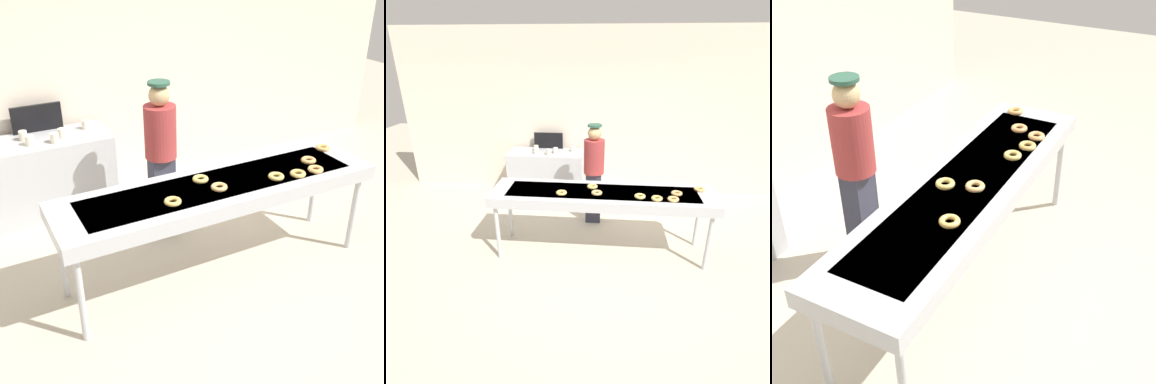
% 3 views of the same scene
% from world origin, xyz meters
% --- Properties ---
extents(ground_plane, '(16.00, 16.00, 0.00)m').
position_xyz_m(ground_plane, '(0.00, 0.00, 0.00)').
color(ground_plane, beige).
extents(back_wall, '(8.00, 0.12, 3.05)m').
position_xyz_m(back_wall, '(0.00, 2.34, 1.52)').
color(back_wall, beige).
rests_on(back_wall, ground).
extents(fryer_conveyor, '(2.94, 0.75, 0.93)m').
position_xyz_m(fryer_conveyor, '(0.00, 0.00, 0.86)').
color(fryer_conveyor, '#B7BABF').
rests_on(fryer_conveyor, ground).
extents(glazed_donut_0, '(0.20, 0.20, 0.04)m').
position_xyz_m(glazed_donut_0, '(-0.06, -0.10, 0.95)').
color(glazed_donut_0, '#DFAC69').
rests_on(glazed_donut_0, fryer_conveyor).
extents(glazed_donut_1, '(0.14, 0.14, 0.04)m').
position_xyz_m(glazed_donut_1, '(1.29, 0.16, 0.95)').
color(glazed_donut_1, '#E2A85D').
rests_on(glazed_donut_1, fryer_conveyor).
extents(glazed_donut_2, '(0.20, 0.20, 0.04)m').
position_xyz_m(glazed_donut_2, '(0.96, -0.01, 0.95)').
color(glazed_donut_2, '#EEAA63').
rests_on(glazed_donut_2, fryer_conveyor).
extents(glazed_donut_3, '(0.20, 0.20, 0.04)m').
position_xyz_m(glazed_donut_3, '(-0.52, -0.14, 0.95)').
color(glazed_donut_3, '#E8B95E').
rests_on(glazed_donut_3, fryer_conveyor).
extents(glazed_donut_4, '(0.18, 0.18, 0.04)m').
position_xyz_m(glazed_donut_4, '(-0.13, 0.11, 0.95)').
color(glazed_donut_4, '#DCBC60').
rests_on(glazed_donut_4, fryer_conveyor).
extents(glazed_donut_5, '(0.17, 0.17, 0.04)m').
position_xyz_m(glazed_donut_5, '(0.89, -0.20, 0.95)').
color(glazed_donut_5, '#ECAC62').
rests_on(glazed_donut_5, fryer_conveyor).
extents(glazed_donut_6, '(0.20, 0.20, 0.04)m').
position_xyz_m(glazed_donut_6, '(0.69, -0.20, 0.95)').
color(glazed_donut_6, '#DDB25C').
rests_on(glazed_donut_6, fryer_conveyor).
extents(glazed_donut_7, '(0.19, 0.19, 0.04)m').
position_xyz_m(glazed_donut_7, '(0.48, -0.15, 0.95)').
color(glazed_donut_7, '#DBB960').
rests_on(glazed_donut_7, fryer_conveyor).
extents(worker_baker, '(0.32, 0.32, 1.62)m').
position_xyz_m(worker_baker, '(-0.15, 0.90, 0.91)').
color(worker_baker, '#2F3041').
rests_on(worker_baker, ground).
extents(prep_counter, '(1.40, 0.64, 0.87)m').
position_xyz_m(prep_counter, '(-1.10, 1.89, 0.44)').
color(prep_counter, '#B7BABF').
rests_on(prep_counter, ground).
extents(paper_cup_0, '(0.09, 0.09, 0.11)m').
position_xyz_m(paper_cup_0, '(-0.61, 1.97, 0.93)').
color(paper_cup_0, beige).
rests_on(paper_cup_0, prep_counter).
extents(paper_cup_1, '(0.09, 0.09, 0.11)m').
position_xyz_m(paper_cup_1, '(-0.91, 1.83, 0.93)').
color(paper_cup_1, beige).
rests_on(paper_cup_1, prep_counter).
extents(paper_cup_2, '(0.09, 0.09, 0.11)m').
position_xyz_m(paper_cup_2, '(-1.27, 1.77, 0.93)').
color(paper_cup_2, beige).
rests_on(paper_cup_2, prep_counter).
extents(paper_cup_3, '(0.09, 0.09, 0.11)m').
position_xyz_m(paper_cup_3, '(-1.30, 1.95, 0.93)').
color(paper_cup_3, beige).
rests_on(paper_cup_3, prep_counter).
extents(paper_cup_4, '(0.09, 0.09, 0.11)m').
position_xyz_m(paper_cup_4, '(-1.02, 1.72, 0.93)').
color(paper_cup_4, beige).
rests_on(paper_cup_4, prep_counter).
extents(menu_display, '(0.55, 0.04, 0.30)m').
position_xyz_m(menu_display, '(-1.10, 2.16, 1.02)').
color(menu_display, black).
rests_on(menu_display, prep_counter).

